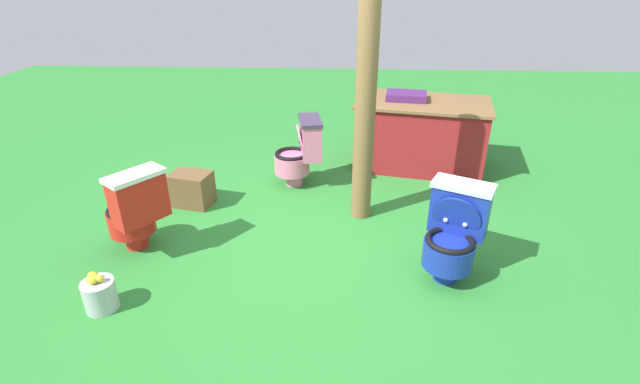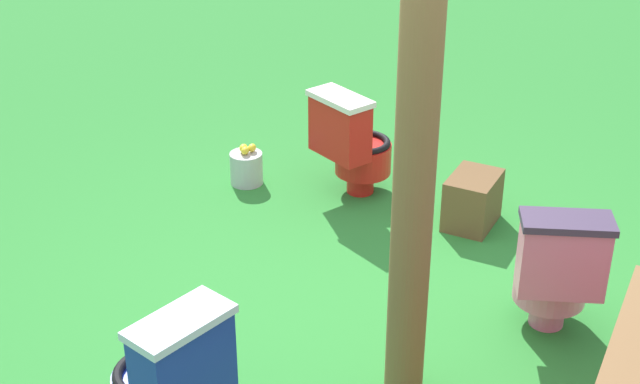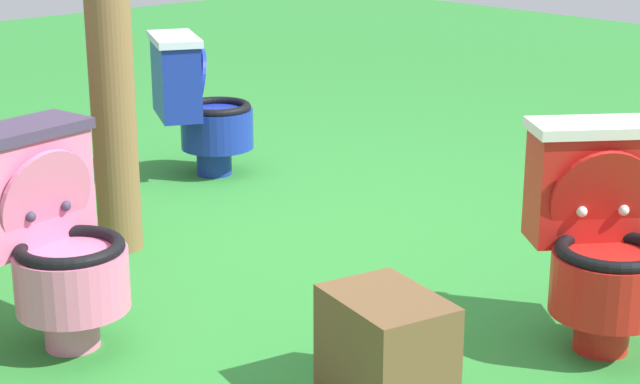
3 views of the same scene
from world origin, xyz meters
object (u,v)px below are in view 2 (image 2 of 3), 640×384
toilet_red (353,143)px  toilet_blue (168,378)px  wooden_post (414,189)px  small_crate (472,200)px  lemon_bucket (246,167)px  toilet_pink (556,270)px

toilet_red → toilet_blue: bearing=-58.0°
toilet_blue → wooden_post: wooden_post is taller
wooden_post → small_crate: wooden_post is taller
wooden_post → small_crate: (-1.65, 0.13, -0.89)m
wooden_post → toilet_blue: bearing=-53.8°
toilet_red → lemon_bucket: (0.02, -0.73, -0.26)m
lemon_bucket → toilet_red: bearing=91.4°
small_crate → lemon_bucket: small_crate is taller
small_crate → lemon_bucket: 1.54m
toilet_blue → lemon_bucket: toilet_blue is taller
toilet_pink → wooden_post: wooden_post is taller
wooden_post → small_crate: 1.88m
toilet_red → lemon_bucket: toilet_red is taller
small_crate → wooden_post: bearing=-4.4°
wooden_post → lemon_bucket: bearing=-142.3°
toilet_blue → wooden_post: bearing=-27.8°
toilet_blue → small_crate: size_ratio=1.92×
toilet_pink → lemon_bucket: (-1.19, -2.05, -0.26)m
toilet_blue → wooden_post: (-0.65, 0.89, 0.68)m
toilet_pink → lemon_bucket: size_ratio=2.63×
toilet_red → wooden_post: size_ratio=0.34×
toilet_blue → toilet_pink: bearing=-24.2°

